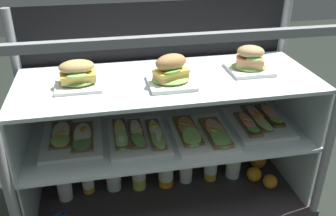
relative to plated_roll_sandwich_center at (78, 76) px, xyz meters
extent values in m
cube|color=black|center=(0.36, 0.01, -0.68)|extent=(6.00, 6.00, 0.02)
cube|color=#393136|center=(0.36, 0.01, -0.65)|extent=(1.29, 0.53, 0.03)
cylinder|color=gray|center=(-0.27, -0.24, -0.23)|extent=(0.04, 0.04, 0.89)
cylinder|color=gray|center=(0.98, -0.24, -0.23)|extent=(0.04, 0.04, 0.89)
cylinder|color=gray|center=(-0.27, 0.25, -0.23)|extent=(0.04, 0.04, 0.89)
cylinder|color=gray|center=(0.98, 0.25, -0.23)|extent=(0.04, 0.04, 0.89)
cube|color=gray|center=(0.36, -0.24, 0.20)|extent=(1.25, 0.03, 0.03)
cube|color=black|center=(0.36, 0.27, -0.21)|extent=(1.21, 0.01, 0.85)
cube|color=silver|center=(-0.25, 0.01, -0.48)|extent=(0.01, 0.46, 0.31)
cube|color=silver|center=(0.96, 0.01, -0.48)|extent=(0.01, 0.46, 0.31)
cube|color=silver|center=(0.36, 0.01, -0.32)|extent=(1.23, 0.47, 0.01)
cube|color=silver|center=(-0.25, 0.01, -0.19)|extent=(0.01, 0.46, 0.25)
cube|color=silver|center=(0.96, 0.01, -0.19)|extent=(0.01, 0.46, 0.25)
cube|color=silver|center=(0.36, 0.01, -0.05)|extent=(1.23, 0.47, 0.01)
cube|color=white|center=(0.00, 0.00, -0.04)|extent=(0.18, 0.18, 0.01)
ellipsoid|color=olive|center=(0.00, 0.00, -0.02)|extent=(0.14, 0.12, 0.02)
cube|color=tan|center=(0.00, 0.00, -0.01)|extent=(0.14, 0.10, 0.02)
cube|color=yellow|center=(0.00, 0.00, 0.01)|extent=(0.14, 0.10, 0.02)
ellipsoid|color=#88B762|center=(0.00, -0.04, 0.02)|extent=(0.08, 0.04, 0.02)
ellipsoid|color=tan|center=(0.00, 0.00, 0.04)|extent=(0.14, 0.10, 0.05)
cube|color=white|center=(0.36, -0.05, -0.04)|extent=(0.18, 0.18, 0.02)
ellipsoid|color=#82BF51|center=(0.36, -0.05, -0.02)|extent=(0.15, 0.13, 0.02)
cube|color=tan|center=(0.36, -0.05, -0.01)|extent=(0.14, 0.11, 0.02)
cube|color=#DFC349|center=(0.36, -0.05, 0.01)|extent=(0.15, 0.12, 0.02)
ellipsoid|color=#67B543|center=(0.36, -0.08, 0.02)|extent=(0.08, 0.05, 0.02)
ellipsoid|color=#AB7C46|center=(0.36, -0.05, 0.05)|extent=(0.15, 0.12, 0.06)
cube|color=white|center=(0.71, 0.02, -0.03)|extent=(0.18, 0.18, 0.02)
ellipsoid|color=#77B64B|center=(0.71, 0.02, -0.02)|extent=(0.15, 0.12, 0.01)
cube|color=tan|center=(0.71, 0.02, -0.01)|extent=(0.13, 0.12, 0.02)
cube|color=tan|center=(0.71, 0.02, 0.01)|extent=(0.14, 0.12, 0.02)
ellipsoid|color=#7AB858|center=(0.71, -0.02, 0.02)|extent=(0.07, 0.05, 0.02)
ellipsoid|color=tan|center=(0.71, 0.02, 0.04)|extent=(0.14, 0.12, 0.05)
cube|color=white|center=(-0.06, 0.04, -0.30)|extent=(0.25, 0.32, 0.02)
cube|color=brown|center=(-0.10, 0.06, -0.29)|extent=(0.09, 0.22, 0.01)
ellipsoid|color=#97B859|center=(-0.10, 0.00, -0.28)|extent=(0.09, 0.12, 0.02)
ellipsoid|color=#F2EEC0|center=(-0.10, 0.06, -0.28)|extent=(0.07, 0.17, 0.01)
cylinder|color=orange|center=(-0.10, 0.04, -0.27)|extent=(0.05, 0.05, 0.02)
cube|color=brown|center=(-0.01, 0.03, -0.29)|extent=(0.09, 0.24, 0.01)
ellipsoid|color=#618947|center=(-0.01, -0.04, -0.28)|extent=(0.09, 0.13, 0.02)
ellipsoid|color=#ECE7C6|center=(-0.01, 0.03, -0.28)|extent=(0.07, 0.19, 0.01)
cylinder|color=orange|center=(-0.01, 0.05, -0.27)|extent=(0.04, 0.04, 0.02)
cube|color=white|center=(0.22, 0.01, -0.30)|extent=(0.25, 0.32, 0.02)
cube|color=brown|center=(0.15, 0.03, -0.29)|extent=(0.06, 0.25, 0.01)
ellipsoid|color=#8AC571|center=(0.15, -0.05, -0.28)|extent=(0.06, 0.13, 0.05)
ellipsoid|color=silver|center=(0.15, 0.03, -0.28)|extent=(0.05, 0.20, 0.02)
cylinder|color=yellow|center=(0.15, 0.04, -0.26)|extent=(0.05, 0.05, 0.02)
cube|color=brown|center=(0.22, 0.01, -0.29)|extent=(0.06, 0.23, 0.01)
ellipsoid|color=#6B9C4C|center=(0.22, -0.06, -0.28)|extent=(0.07, 0.12, 0.02)
ellipsoid|color=#F3E6CB|center=(0.22, 0.01, -0.28)|extent=(0.05, 0.19, 0.01)
cylinder|color=yellow|center=(0.22, -0.01, -0.27)|extent=(0.06, 0.06, 0.03)
cube|color=brown|center=(0.30, -0.01, -0.29)|extent=(0.06, 0.24, 0.02)
ellipsoid|color=#91B860|center=(0.30, -0.08, -0.28)|extent=(0.07, 0.13, 0.03)
ellipsoid|color=silver|center=(0.30, -0.01, -0.27)|extent=(0.05, 0.19, 0.02)
cylinder|color=yellow|center=(0.30, 0.01, -0.26)|extent=(0.05, 0.05, 0.02)
cube|color=white|center=(0.50, -0.02, -0.31)|extent=(0.25, 0.32, 0.01)
cube|color=brown|center=(0.44, 0.00, -0.29)|extent=(0.09, 0.25, 0.01)
ellipsoid|color=#97D068|center=(0.44, -0.08, -0.28)|extent=(0.09, 0.13, 0.04)
ellipsoid|color=#EF927A|center=(0.44, 0.00, -0.28)|extent=(0.07, 0.20, 0.01)
cylinder|color=yellow|center=(0.43, 0.03, -0.27)|extent=(0.07, 0.07, 0.02)
cube|color=brown|center=(0.56, -0.05, -0.29)|extent=(0.09, 0.25, 0.02)
ellipsoid|color=#6C9F4B|center=(0.56, -0.12, -0.28)|extent=(0.10, 0.13, 0.05)
ellipsoid|color=#F6A77E|center=(0.56, -0.05, -0.28)|extent=(0.07, 0.20, 0.01)
cylinder|color=yellow|center=(0.55, -0.06, -0.27)|extent=(0.07, 0.07, 0.02)
cube|color=white|center=(0.78, 0.02, -0.30)|extent=(0.25, 0.32, 0.02)
cube|color=brown|center=(0.72, -0.01, -0.29)|extent=(0.06, 0.21, 0.01)
ellipsoid|color=#71B053|center=(0.72, -0.08, -0.28)|extent=(0.07, 0.12, 0.05)
ellipsoid|color=#E39A8C|center=(0.72, -0.01, -0.27)|extent=(0.05, 0.17, 0.02)
cylinder|color=orange|center=(0.71, -0.02, -0.26)|extent=(0.06, 0.06, 0.02)
cube|color=brown|center=(0.78, 0.04, -0.29)|extent=(0.06, 0.25, 0.01)
ellipsoid|color=#A5BF67|center=(0.78, -0.04, -0.28)|extent=(0.08, 0.13, 0.02)
ellipsoid|color=#F3A47C|center=(0.78, 0.04, -0.27)|extent=(0.05, 0.20, 0.02)
cylinder|color=orange|center=(0.79, 0.02, -0.26)|extent=(0.05, 0.05, 0.02)
cube|color=brown|center=(0.86, 0.05, -0.29)|extent=(0.06, 0.22, 0.01)
ellipsoid|color=#92C849|center=(0.86, -0.02, -0.28)|extent=(0.08, 0.12, 0.05)
ellipsoid|color=#ECA185|center=(0.86, 0.05, -0.28)|extent=(0.05, 0.18, 0.01)
cylinder|color=orange|center=(0.86, 0.08, -0.26)|extent=(0.04, 0.04, 0.02)
cylinder|color=white|center=(-0.13, 0.05, -0.55)|extent=(0.07, 0.07, 0.16)
cylinder|color=silver|center=(-0.13, 0.05, -0.58)|extent=(0.07, 0.07, 0.05)
cylinder|color=white|center=(-0.13, 0.05, -0.45)|extent=(0.04, 0.04, 0.04)
cylinder|color=white|center=(-0.13, 0.05, -0.42)|extent=(0.04, 0.04, 0.02)
cylinder|color=gold|center=(-0.02, 0.08, -0.55)|extent=(0.06, 0.06, 0.17)
cylinder|color=white|center=(-0.02, 0.08, -0.57)|extent=(0.06, 0.06, 0.07)
cylinder|color=gold|center=(-0.02, 0.08, -0.45)|extent=(0.03, 0.03, 0.03)
cylinder|color=#2F74B5|center=(-0.02, 0.08, -0.42)|extent=(0.03, 0.03, 0.01)
cylinder|color=white|center=(0.10, 0.08, -0.54)|extent=(0.07, 0.07, 0.18)
cylinder|color=white|center=(0.10, 0.08, -0.56)|extent=(0.07, 0.07, 0.06)
cylinder|color=white|center=(0.10, 0.08, -0.44)|extent=(0.04, 0.04, 0.03)
cylinder|color=black|center=(0.10, 0.08, -0.41)|extent=(0.04, 0.04, 0.01)
cylinder|color=#BDCE42|center=(0.22, 0.06, -0.56)|extent=(0.07, 0.07, 0.15)
cylinder|color=silver|center=(0.22, 0.06, -0.55)|extent=(0.07, 0.07, 0.04)
cylinder|color=#B0CA56|center=(0.22, 0.06, -0.47)|extent=(0.03, 0.03, 0.04)
cylinder|color=#2D6CB5|center=(0.22, 0.06, -0.44)|extent=(0.03, 0.03, 0.01)
cylinder|color=orange|center=(0.36, 0.06, -0.54)|extent=(0.07, 0.07, 0.19)
cylinder|color=#E8ECCE|center=(0.36, 0.06, -0.56)|extent=(0.07, 0.07, 0.07)
cylinder|color=orange|center=(0.36, 0.06, -0.42)|extent=(0.03, 0.03, 0.04)
cylinder|color=black|center=(0.36, 0.06, -0.39)|extent=(0.04, 0.04, 0.01)
cylinder|color=white|center=(0.46, 0.07, -0.56)|extent=(0.06, 0.06, 0.16)
cylinder|color=silver|center=(0.46, 0.07, -0.58)|extent=(0.06, 0.06, 0.05)
cylinder|color=white|center=(0.46, 0.07, -0.46)|extent=(0.04, 0.04, 0.04)
cylinder|color=silver|center=(0.46, 0.07, -0.43)|extent=(0.04, 0.04, 0.01)
cylinder|color=gold|center=(0.59, 0.06, -0.54)|extent=(0.06, 0.06, 0.19)
cylinder|color=silver|center=(0.59, 0.06, -0.56)|extent=(0.06, 0.06, 0.07)
cylinder|color=gold|center=(0.59, 0.06, -0.42)|extent=(0.03, 0.03, 0.04)
cylinder|color=gold|center=(0.59, 0.06, -0.39)|extent=(0.04, 0.04, 0.02)
cylinder|color=white|center=(0.70, 0.06, -0.55)|extent=(0.07, 0.07, 0.17)
cylinder|color=white|center=(0.70, 0.06, -0.56)|extent=(0.07, 0.07, 0.06)
cylinder|color=white|center=(0.70, 0.06, -0.44)|extent=(0.04, 0.04, 0.05)
cylinder|color=black|center=(0.70, 0.06, -0.41)|extent=(0.04, 0.04, 0.02)
sphere|color=orange|center=(0.85, -0.06, -0.60)|extent=(0.07, 0.07, 0.07)
sphere|color=orange|center=(0.80, 0.00, -0.60)|extent=(0.07, 0.07, 0.07)
sphere|color=orange|center=(0.86, 0.11, -0.59)|extent=(0.08, 0.08, 0.08)
torus|color=#2D5096|center=(-0.14, -0.06, -0.63)|extent=(0.06, 0.06, 0.01)
camera|label=1|loc=(0.09, -1.34, 0.54)|focal=38.99mm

